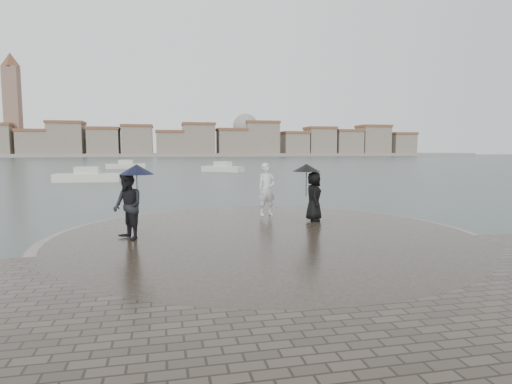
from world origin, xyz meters
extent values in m
plane|color=#2B3835|center=(0.00, 0.00, 0.00)|extent=(400.00, 400.00, 0.00)
cylinder|color=gray|center=(0.00, 3.50, 0.16)|extent=(12.50, 12.50, 0.32)
cylinder|color=#2D261E|center=(0.00, 3.50, 0.18)|extent=(11.90, 11.90, 0.36)
imported|color=silver|center=(0.86, 6.86, 1.33)|extent=(0.80, 0.63, 1.94)
imported|color=black|center=(-3.83, 3.52, 1.27)|extent=(1.05, 1.12, 1.83)
cylinder|color=black|center=(-3.58, 3.62, 1.71)|extent=(0.02, 0.02, 0.90)
cone|color=black|center=(-3.58, 3.62, 2.26)|extent=(0.96, 0.96, 0.28)
imported|color=black|center=(2.14, 5.31, 1.20)|extent=(0.76, 0.94, 1.68)
cylinder|color=black|center=(1.89, 5.41, 1.66)|extent=(0.02, 0.02, 0.90)
cone|color=black|center=(1.89, 5.41, 2.18)|extent=(0.99, 0.99, 0.26)
cube|color=gray|center=(0.00, 163.00, 0.60)|extent=(260.00, 20.00, 1.20)
cube|color=gray|center=(-48.00, 160.00, 4.50)|extent=(10.00, 10.00, 9.00)
cube|color=brown|center=(-48.00, 160.00, 9.50)|extent=(10.60, 10.60, 1.00)
cube|color=gray|center=(-37.00, 160.00, 6.00)|extent=(12.00, 10.00, 12.00)
cube|color=brown|center=(-37.00, 160.00, 12.50)|extent=(12.60, 10.60, 1.00)
cube|color=gray|center=(-24.00, 160.00, 5.00)|extent=(11.00, 10.00, 10.00)
cube|color=brown|center=(-24.00, 160.00, 10.50)|extent=(11.60, 10.60, 1.00)
cube|color=gray|center=(-12.00, 160.00, 5.50)|extent=(11.00, 10.00, 11.00)
cube|color=brown|center=(-12.00, 160.00, 11.50)|extent=(11.60, 10.60, 1.00)
cube|color=gray|center=(0.00, 160.00, 4.50)|extent=(10.00, 10.00, 9.00)
cube|color=brown|center=(0.00, 160.00, 9.50)|extent=(10.60, 10.60, 1.00)
cube|color=gray|center=(11.00, 160.00, 6.00)|extent=(12.00, 10.00, 12.00)
cube|color=brown|center=(11.00, 160.00, 12.50)|extent=(12.60, 10.60, 1.00)
cube|color=gray|center=(24.00, 160.00, 5.00)|extent=(11.00, 10.00, 10.00)
cube|color=brown|center=(24.00, 160.00, 10.50)|extent=(11.60, 10.60, 1.00)
cube|color=gray|center=(36.00, 160.00, 6.50)|extent=(13.00, 10.00, 13.00)
cube|color=brown|center=(36.00, 160.00, 13.50)|extent=(13.60, 10.60, 1.00)
cube|color=gray|center=(50.00, 160.00, 4.50)|extent=(10.00, 10.00, 9.00)
cube|color=brown|center=(50.00, 160.00, 9.50)|extent=(10.60, 10.60, 1.00)
cube|color=gray|center=(61.00, 160.00, 5.50)|extent=(11.00, 10.00, 11.00)
cube|color=brown|center=(61.00, 160.00, 11.50)|extent=(11.60, 10.60, 1.00)
cube|color=gray|center=(73.00, 160.00, 5.00)|extent=(11.00, 10.00, 10.00)
cube|color=brown|center=(73.00, 160.00, 10.50)|extent=(11.60, 10.60, 1.00)
cube|color=gray|center=(85.00, 160.00, 6.00)|extent=(12.00, 10.00, 12.00)
cube|color=brown|center=(85.00, 160.00, 12.50)|extent=(12.60, 10.60, 1.00)
cube|color=gray|center=(98.00, 160.00, 4.50)|extent=(10.00, 10.00, 9.00)
cube|color=brown|center=(98.00, 160.00, 9.50)|extent=(10.60, 10.60, 1.00)
cube|color=#846654|center=(-55.00, 162.00, 16.00)|extent=(5.00, 5.00, 32.00)
cone|color=brown|center=(-55.00, 162.00, 34.50)|extent=(6.80, 6.80, 5.00)
sphere|color=gray|center=(30.00, 162.00, 12.00)|extent=(10.00, 10.00, 10.00)
cube|color=beige|center=(-9.25, 30.74, 0.25)|extent=(5.59, 1.94, 0.90)
cube|color=beige|center=(-9.25, 30.74, 0.85)|extent=(2.07, 1.32, 0.90)
cube|color=beige|center=(4.42, 44.44, 0.25)|extent=(5.08, 4.96, 0.90)
cube|color=beige|center=(4.42, 44.44, 0.85)|extent=(2.27, 2.25, 0.90)
cube|color=beige|center=(-8.18, 56.36, 0.25)|extent=(5.65, 2.26, 0.90)
cube|color=beige|center=(-8.18, 56.36, 0.85)|extent=(2.13, 1.44, 0.90)
camera|label=1|loc=(-2.89, -8.41, 2.80)|focal=30.00mm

